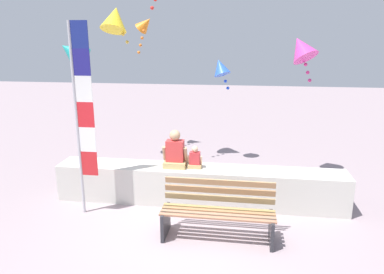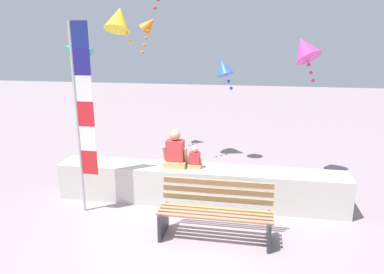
# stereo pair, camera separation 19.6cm
# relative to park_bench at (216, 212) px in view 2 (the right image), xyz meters

# --- Properties ---
(ground_plane) EXTENTS (40.00, 40.00, 0.00)m
(ground_plane) POSITION_rel_park_bench_xyz_m (-0.45, -0.08, -0.43)
(ground_plane) COLOR gray
(seawall_ledge) EXTENTS (5.48, 0.64, 0.71)m
(seawall_ledge) POSITION_rel_park_bench_xyz_m (-0.45, 1.19, -0.07)
(seawall_ledge) COLOR beige
(seawall_ledge) RESTS_ON ground
(park_bench) EXTENTS (1.79, 0.62, 0.88)m
(park_bench) POSITION_rel_park_bench_xyz_m (0.00, 0.00, 0.00)
(park_bench) COLOR #A87153
(park_bench) RESTS_ON ground
(person_adult) EXTENTS (0.47, 0.35, 0.72)m
(person_adult) POSITION_rel_park_bench_xyz_m (-0.91, 1.19, 0.56)
(person_adult) COLOR tan
(person_adult) RESTS_ON seawall_ledge
(person_child) EXTENTS (0.28, 0.21, 0.43)m
(person_child) POSITION_rel_park_bench_xyz_m (-0.53, 1.19, 0.45)
(person_child) COLOR tan
(person_child) RESTS_ON seawall_ledge
(flag_banner) EXTENTS (0.34, 0.05, 3.35)m
(flag_banner) POSITION_rel_park_bench_xyz_m (-2.37, 0.48, 1.47)
(flag_banner) COLOR #B7B7BC
(flag_banner) RESTS_ON ground
(kite_orange) EXTENTS (0.60, 0.67, 1.02)m
(kite_orange) POSITION_rel_park_bench_xyz_m (-2.30, 4.44, 3.02)
(kite_orange) COLOR orange
(kite_yellow) EXTENTS (0.74, 0.88, 0.96)m
(kite_yellow) POSITION_rel_park_bench_xyz_m (-2.76, 3.44, 3.11)
(kite_yellow) COLOR yellow
(kite_blue) EXTENTS (0.68, 0.66, 0.84)m
(kite_blue) POSITION_rel_park_bench_xyz_m (-0.24, 3.71, 1.98)
(kite_blue) COLOR blue
(kite_teal) EXTENTS (0.80, 0.66, 0.96)m
(kite_teal) POSITION_rel_park_bench_xyz_m (-3.23, 2.07, 2.37)
(kite_teal) COLOR teal
(kite_magenta) EXTENTS (0.92, 0.92, 1.12)m
(kite_magenta) POSITION_rel_park_bench_xyz_m (1.53, 3.00, 2.46)
(kite_magenta) COLOR #DB3D9E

